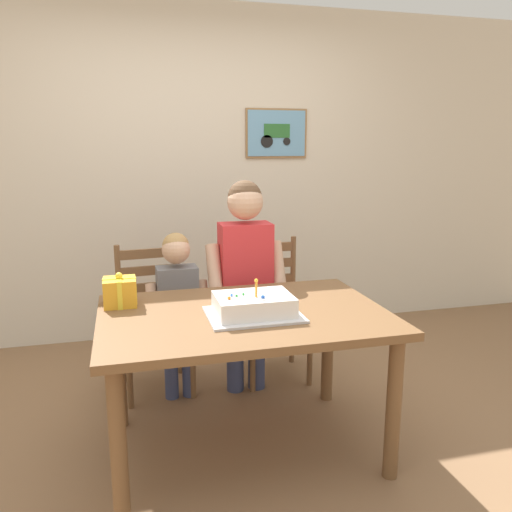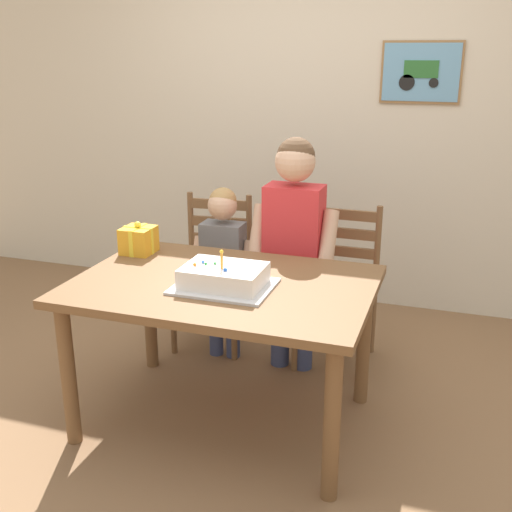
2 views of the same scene
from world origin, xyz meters
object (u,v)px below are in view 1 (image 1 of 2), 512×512
at_px(chair_left, 154,318).
at_px(child_younger, 178,300).
at_px(birthday_cake, 254,306).
at_px(gift_box_red_large, 120,292).
at_px(dining_table, 244,331).
at_px(child_older, 246,266).
at_px(chair_right, 272,308).

xyz_separation_m(chair_left, child_younger, (0.14, -0.18, 0.16)).
xyz_separation_m(birthday_cake, gift_box_red_large, (-0.61, 0.33, 0.02)).
xyz_separation_m(birthday_cake, child_younger, (-0.29, 0.71, -0.16)).
height_order(gift_box_red_large, child_younger, child_younger).
xyz_separation_m(dining_table, birthday_cake, (0.03, -0.07, 0.15)).
height_order(birthday_cake, child_younger, child_younger).
xyz_separation_m(chair_left, child_older, (0.56, -0.18, 0.34)).
xyz_separation_m(gift_box_red_large, child_older, (0.74, 0.38, 0.00)).
bearing_deg(child_older, dining_table, -104.17).
xyz_separation_m(child_older, child_younger, (-0.42, 0.00, -0.18)).
height_order(chair_right, child_older, child_older).
bearing_deg(child_older, gift_box_red_large, -152.78).
relative_size(gift_box_red_large, chair_left, 0.19).
bearing_deg(chair_left, birthday_cake, -64.71).
bearing_deg(chair_right, child_older, -141.01).
bearing_deg(dining_table, birthday_cake, -65.17).
relative_size(chair_left, child_younger, 0.89).
distance_m(chair_left, chair_right, 0.78).
relative_size(chair_right, child_older, 0.69).
distance_m(child_older, child_younger, 0.46).
bearing_deg(dining_table, chair_right, 64.87).
relative_size(child_older, child_younger, 1.29).
relative_size(chair_right, child_younger, 0.89).
relative_size(birthday_cake, child_younger, 0.43).
xyz_separation_m(dining_table, chair_left, (-0.39, 0.83, -0.18)).
bearing_deg(child_older, chair_left, 161.81).
xyz_separation_m(birthday_cake, chair_left, (-0.42, 0.90, -0.32)).
relative_size(dining_table, chair_left, 1.51).
bearing_deg(gift_box_red_large, birthday_cake, -28.43).
height_order(chair_left, child_older, child_older).
bearing_deg(child_younger, birthday_cake, -68.15).
height_order(birthday_cake, child_older, child_older).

